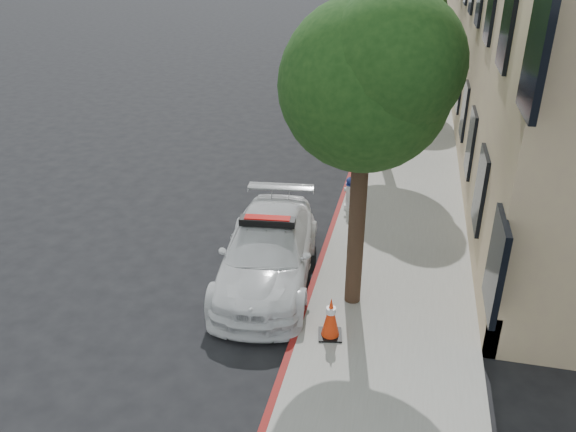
% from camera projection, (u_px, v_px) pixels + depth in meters
% --- Properties ---
extents(ground, '(120.00, 120.00, 0.00)m').
position_uv_depth(ground, '(239.00, 241.00, 13.12)').
color(ground, black).
rests_on(ground, ground).
extents(sidewalk, '(3.20, 50.00, 0.15)m').
position_uv_depth(sidewalk, '(409.00, 125.00, 21.11)').
color(sidewalk, gray).
rests_on(sidewalk, ground).
extents(curb_strip, '(0.12, 50.00, 0.15)m').
position_uv_depth(curb_strip, '(368.00, 122.00, 21.42)').
color(curb_strip, maroon).
rests_on(curb_strip, ground).
extents(tree_near, '(2.92, 2.82, 5.62)m').
position_uv_depth(tree_near, '(367.00, 84.00, 8.88)').
color(tree_near, black).
rests_on(tree_near, sidewalk).
extents(tree_mid, '(2.77, 2.64, 5.43)m').
position_uv_depth(tree_mid, '(395.00, 25.00, 15.93)').
color(tree_mid, black).
rests_on(tree_mid, sidewalk).
extents(police_car, '(2.28, 4.62, 1.44)m').
position_uv_depth(police_car, '(268.00, 252.00, 11.34)').
color(police_car, white).
rests_on(police_car, ground).
extents(parked_car_mid, '(2.21, 4.76, 1.58)m').
position_uv_depth(parked_car_mid, '(348.00, 100.00, 21.58)').
color(parked_car_mid, black).
rests_on(parked_car_mid, ground).
extents(parked_car_far, '(2.06, 4.77, 1.53)m').
position_uv_depth(parked_car_far, '(366.00, 67.00, 27.47)').
color(parked_car_far, '#131D31').
rests_on(parked_car_far, ground).
extents(fire_hydrant, '(0.35, 0.33, 0.85)m').
position_uv_depth(fire_hydrant, '(351.00, 193.00, 14.19)').
color(fire_hydrant, silver).
rests_on(fire_hydrant, sidewalk).
extents(traffic_cone, '(0.47, 0.47, 0.77)m').
position_uv_depth(traffic_cone, '(331.00, 317.00, 9.57)').
color(traffic_cone, black).
rests_on(traffic_cone, sidewalk).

